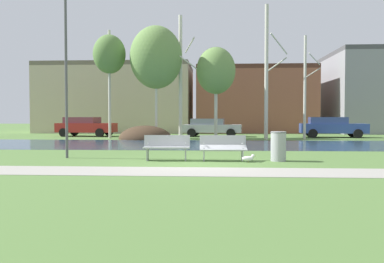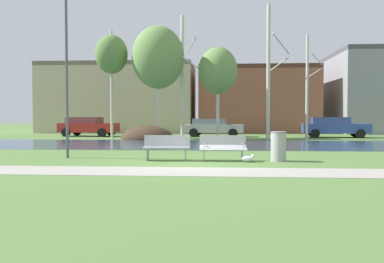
{
  "view_description": "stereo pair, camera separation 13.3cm",
  "coord_description": "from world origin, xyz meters",
  "px_view_note": "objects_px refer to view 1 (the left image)",
  "views": [
    {
      "loc": [
        0.76,
        -13.31,
        1.53
      ],
      "look_at": [
        -0.11,
        0.9,
        1.0
      ],
      "focal_mm": 38.32,
      "sensor_mm": 36.0,
      "label": 1
    },
    {
      "loc": [
        0.89,
        -13.3,
        1.53
      ],
      "look_at": [
        -0.11,
        0.9,
        1.0
      ],
      "focal_mm": 38.32,
      "sensor_mm": 36.0,
      "label": 2
    }
  ],
  "objects_px": {
    "bench_left": "(167,147)",
    "trash_bin": "(278,146)",
    "streetlamp": "(66,47)",
    "parked_van_nearest_red": "(86,126)",
    "seagull": "(248,158)",
    "parked_hatch_third_blue": "(332,127)",
    "bench_right": "(223,147)",
    "parked_sedan_second_silver": "(211,127)"
  },
  "relations": [
    {
      "from": "parked_van_nearest_red",
      "to": "parked_hatch_third_blue",
      "type": "height_order",
      "value": "parked_hatch_third_blue"
    },
    {
      "from": "streetlamp",
      "to": "parked_van_nearest_red",
      "type": "relative_size",
      "value": 1.39
    },
    {
      "from": "bench_left",
      "to": "bench_right",
      "type": "height_order",
      "value": "same"
    },
    {
      "from": "seagull",
      "to": "streetlamp",
      "type": "height_order",
      "value": "streetlamp"
    },
    {
      "from": "bench_right",
      "to": "parked_sedan_second_silver",
      "type": "distance_m",
      "value": 16.88
    },
    {
      "from": "seagull",
      "to": "streetlamp",
      "type": "xyz_separation_m",
      "value": [
        -6.54,
        1.02,
        3.93
      ]
    },
    {
      "from": "bench_right",
      "to": "trash_bin",
      "type": "relative_size",
      "value": 1.61
    },
    {
      "from": "bench_left",
      "to": "parked_van_nearest_red",
      "type": "height_order",
      "value": "parked_van_nearest_red"
    },
    {
      "from": "bench_left",
      "to": "seagull",
      "type": "height_order",
      "value": "bench_left"
    },
    {
      "from": "bench_left",
      "to": "streetlamp",
      "type": "relative_size",
      "value": 0.26
    },
    {
      "from": "seagull",
      "to": "streetlamp",
      "type": "relative_size",
      "value": 0.07
    },
    {
      "from": "streetlamp",
      "to": "parked_hatch_third_blue",
      "type": "bearing_deg",
      "value": 48.3
    },
    {
      "from": "bench_left",
      "to": "bench_right",
      "type": "xyz_separation_m",
      "value": [
        1.95,
        0.0,
        0.0
      ]
    },
    {
      "from": "bench_right",
      "to": "trash_bin",
      "type": "height_order",
      "value": "trash_bin"
    },
    {
      "from": "bench_left",
      "to": "trash_bin",
      "type": "distance_m",
      "value": 3.82
    },
    {
      "from": "bench_right",
      "to": "parked_hatch_third_blue",
      "type": "distance_m",
      "value": 18.0
    },
    {
      "from": "parked_sedan_second_silver",
      "to": "streetlamp",
      "type": "bearing_deg",
      "value": -107.28
    },
    {
      "from": "parked_sedan_second_silver",
      "to": "seagull",
      "type": "bearing_deg",
      "value": -85.08
    },
    {
      "from": "streetlamp",
      "to": "seagull",
      "type": "bearing_deg",
      "value": -8.88
    },
    {
      "from": "streetlamp",
      "to": "parked_van_nearest_red",
      "type": "xyz_separation_m",
      "value": [
        -4.54,
        16.05,
        -3.28
      ]
    },
    {
      "from": "trash_bin",
      "to": "seagull",
      "type": "height_order",
      "value": "trash_bin"
    },
    {
      "from": "bench_left",
      "to": "seagull",
      "type": "xyz_separation_m",
      "value": [
        2.78,
        -0.4,
        -0.34
      ]
    },
    {
      "from": "trash_bin",
      "to": "parked_van_nearest_red",
      "type": "distance_m",
      "value": 20.6
    },
    {
      "from": "parked_van_nearest_red",
      "to": "parked_sedan_second_silver",
      "type": "relative_size",
      "value": 0.99
    },
    {
      "from": "bench_right",
      "to": "parked_sedan_second_silver",
      "type": "xyz_separation_m",
      "value": [
        -0.65,
        16.86,
        0.26
      ]
    },
    {
      "from": "streetlamp",
      "to": "parked_van_nearest_red",
      "type": "bearing_deg",
      "value": 105.78
    },
    {
      "from": "trash_bin",
      "to": "parked_van_nearest_red",
      "type": "xyz_separation_m",
      "value": [
        -12.12,
        16.66,
        0.26
      ]
    },
    {
      "from": "seagull",
      "to": "bench_right",
      "type": "bearing_deg",
      "value": 154.24
    },
    {
      "from": "streetlamp",
      "to": "parked_sedan_second_silver",
      "type": "bearing_deg",
      "value": 72.72
    },
    {
      "from": "parked_sedan_second_silver",
      "to": "parked_hatch_third_blue",
      "type": "height_order",
      "value": "parked_hatch_third_blue"
    },
    {
      "from": "bench_left",
      "to": "trash_bin",
      "type": "relative_size",
      "value": 1.61
    },
    {
      "from": "parked_hatch_third_blue",
      "to": "seagull",
      "type": "bearing_deg",
      "value": -113.71
    },
    {
      "from": "trash_bin",
      "to": "bench_right",
      "type": "bearing_deg",
      "value": -179.85
    },
    {
      "from": "streetlamp",
      "to": "parked_hatch_third_blue",
      "type": "relative_size",
      "value": 1.31
    },
    {
      "from": "trash_bin",
      "to": "streetlamp",
      "type": "relative_size",
      "value": 0.16
    },
    {
      "from": "bench_right",
      "to": "seagull",
      "type": "height_order",
      "value": "bench_right"
    },
    {
      "from": "bench_left",
      "to": "bench_right",
      "type": "distance_m",
      "value": 1.95
    },
    {
      "from": "seagull",
      "to": "parked_sedan_second_silver",
      "type": "distance_m",
      "value": 17.34
    },
    {
      "from": "bench_left",
      "to": "streetlamp",
      "type": "distance_m",
      "value": 5.23
    },
    {
      "from": "parked_hatch_third_blue",
      "to": "parked_van_nearest_red",
      "type": "bearing_deg",
      "value": 178.19
    },
    {
      "from": "seagull",
      "to": "parked_hatch_third_blue",
      "type": "xyz_separation_m",
      "value": [
        7.24,
        16.49,
        0.65
      ]
    },
    {
      "from": "seagull",
      "to": "parked_van_nearest_red",
      "type": "bearing_deg",
      "value": 122.98
    }
  ]
}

